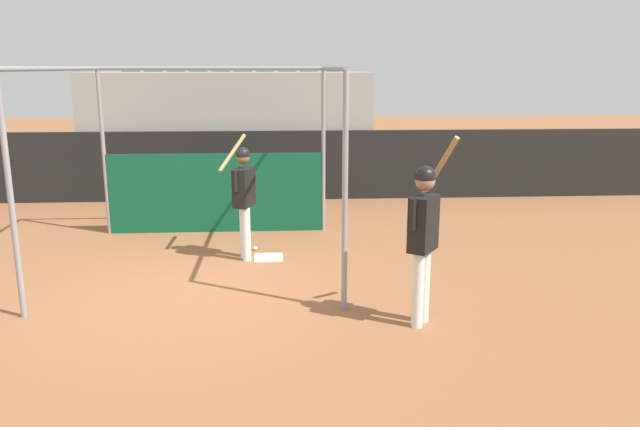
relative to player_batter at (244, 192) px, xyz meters
name	(u,v)px	position (x,y,z in m)	size (l,w,h in m)	color
ground_plane	(191,294)	(-0.63, -1.53, -1.04)	(60.00, 60.00, 0.00)	#935B38
outfield_wall	(227,166)	(-0.63, 4.41, -0.28)	(24.00, 0.12, 1.54)	black
bleacher_section	(231,131)	(-0.63, 5.67, 0.36)	(6.50, 2.40, 2.82)	#9E9E99
batting_cage	(211,169)	(-0.59, 1.01, 0.20)	(3.91, 3.91, 2.91)	gray
home_plate	(268,257)	(0.36, -0.01, -1.04)	(0.44, 0.44, 0.02)	white
player_batter	(244,192)	(0.00, 0.00, 0.00)	(0.57, 0.88, 1.87)	white
player_waiting	(424,229)	(2.16, -2.68, 0.09)	(0.59, 0.78, 2.17)	white
baseball	(255,248)	(0.14, 0.41, -1.01)	(0.07, 0.07, 0.07)	white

